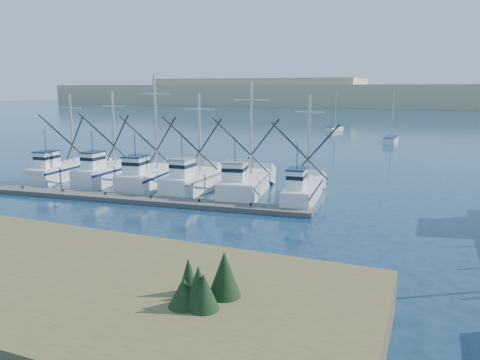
# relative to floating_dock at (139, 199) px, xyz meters

# --- Properties ---
(ground) EXTENTS (500.00, 500.00, 0.00)m
(ground) POSITION_rel_floating_dock_xyz_m (7.83, -6.40, -0.18)
(ground) COLOR #0D223C
(ground) RESTS_ON ground
(floating_dock) EXTENTS (27.07, 4.34, 0.36)m
(floating_dock) POSITION_rel_floating_dock_xyz_m (0.00, 0.00, 0.00)
(floating_dock) COLOR #5E5954
(floating_dock) RESTS_ON ground
(dune_ridge) EXTENTS (360.00, 60.00, 10.00)m
(dune_ridge) POSITION_rel_floating_dock_xyz_m (7.83, 203.60, 4.82)
(dune_ridge) COLOR tan
(dune_ridge) RESTS_ON ground
(trawler_fleet) EXTENTS (26.82, 8.45, 9.81)m
(trawler_fleet) POSITION_rel_floating_dock_xyz_m (-0.21, 4.82, 0.79)
(trawler_fleet) COLOR white
(trawler_fleet) RESTS_ON ground
(sailboat_near) EXTENTS (1.84, 6.12, 8.10)m
(sailboat_near) POSITION_rel_floating_dock_xyz_m (14.55, 48.80, 0.32)
(sailboat_near) COLOR white
(sailboat_near) RESTS_ON ground
(sailboat_far) EXTENTS (2.82, 5.15, 8.10)m
(sailboat_far) POSITION_rel_floating_dock_xyz_m (2.16, 65.57, 0.33)
(sailboat_far) COLOR white
(sailboat_far) RESTS_ON ground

